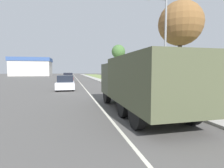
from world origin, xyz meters
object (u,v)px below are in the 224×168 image
Objects in this scene: car_nearest_ahead at (65,83)px; car_second_ahead at (68,78)px; pickup_truck at (208,87)px; military_truck at (140,81)px; lamp_post at (163,39)px.

car_nearest_ahead is 1.00× the size of car_second_ahead.
car_second_ahead is (0.17, 12.61, 0.05)m from car_nearest_ahead.
car_second_ahead is at bearing 114.91° from pickup_truck.
lamp_post is (2.79, 2.83, 2.65)m from military_truck.
lamp_post is (6.53, -21.44, 3.49)m from car_second_ahead.
pickup_truck is at bearing -41.60° from car_nearest_ahead.
car_nearest_ahead is at bearing 108.56° from military_truck.
military_truck reaches higher than car_nearest_ahead.
car_nearest_ahead is 12.61m from car_second_ahead.
military_truck is 1.79× the size of car_second_ahead.
military_truck is 12.33m from car_nearest_ahead.
pickup_truck is at bearing -65.09° from car_second_ahead.
lamp_post is (-3.55, 0.27, 3.31)m from pickup_truck.
pickup_truck is 0.81× the size of lamp_post.
pickup_truck reaches higher than car_nearest_ahead.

